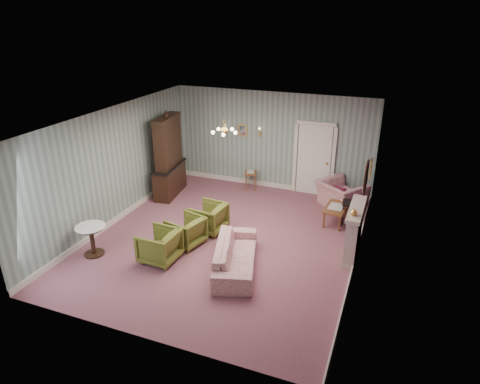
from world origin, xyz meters
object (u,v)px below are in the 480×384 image
at_px(olive_chair_b, 186,229).
at_px(olive_chair_c, 209,216).
at_px(dresser, 168,154).
at_px(olive_chair_a, 159,244).
at_px(sofa_chintz, 236,251).
at_px(coffee_table, 335,215).
at_px(wingback_chair, 342,191).
at_px(fireplace, 354,231).
at_px(side_table_black, 350,213).
at_px(pedestal_table, 92,240).

height_order(olive_chair_b, olive_chair_c, olive_chair_c).
bearing_deg(dresser, olive_chair_b, -61.08).
xyz_separation_m(olive_chair_a, sofa_chintz, (1.64, 0.33, 0.01)).
bearing_deg(coffee_table, olive_chair_a, -135.99).
bearing_deg(wingback_chair, sofa_chintz, 104.10).
height_order(wingback_chair, dresser, dresser).
relative_size(fireplace, side_table_black, 2.34).
xyz_separation_m(olive_chair_b, olive_chair_c, (0.21, 0.77, 0.02)).
distance_m(olive_chair_b, fireplace, 3.76).
relative_size(olive_chair_a, fireplace, 0.56).
bearing_deg(olive_chair_b, pedestal_table, -41.46).
xyz_separation_m(olive_chair_c, pedestal_table, (-1.91, -1.93, -0.03)).
distance_m(olive_chair_a, wingback_chair, 5.22).
distance_m(side_table_black, pedestal_table, 6.19).
bearing_deg(olive_chair_c, fireplace, 97.49).
distance_m(fireplace, coffee_table, 1.56).
xyz_separation_m(wingback_chair, dresser, (-4.83, -0.85, 0.73)).
height_order(olive_chair_a, olive_chair_c, olive_chair_a).
height_order(dresser, pedestal_table, dresser).
distance_m(sofa_chintz, side_table_black, 3.48).
bearing_deg(pedestal_table, coffee_table, 36.11).
xyz_separation_m(side_table_black, pedestal_table, (-5.08, -3.53, 0.06)).
relative_size(olive_chair_c, wingback_chair, 0.68).
bearing_deg(olive_chair_c, side_table_black, 122.13).
distance_m(wingback_chair, fireplace, 2.44).
distance_m(sofa_chintz, coffee_table, 3.24).
distance_m(olive_chair_c, sofa_chintz, 1.77).
xyz_separation_m(olive_chair_b, sofa_chintz, (1.43, -0.51, 0.03)).
bearing_deg(olive_chair_a, olive_chair_b, 168.60).
distance_m(olive_chair_c, pedestal_table, 2.72).
bearing_deg(olive_chair_c, wingback_chair, 136.84).
height_order(olive_chair_c, sofa_chintz, sofa_chintz).
distance_m(wingback_chair, pedestal_table, 6.48).
xyz_separation_m(olive_chair_b, dresser, (-1.80, 2.42, 0.86)).
xyz_separation_m(sofa_chintz, pedestal_table, (-3.13, -0.65, -0.04)).
bearing_deg(olive_chair_a, side_table_black, 134.08).
bearing_deg(wingback_chair, olive_chair_b, 84.19).
bearing_deg(coffee_table, side_table_black, 12.43).
distance_m(wingback_chair, dresser, 4.96).
distance_m(olive_chair_b, olive_chair_c, 0.80).
distance_m(dresser, coffee_table, 4.94).
xyz_separation_m(olive_chair_b, coffee_table, (3.04, 2.30, -0.14)).
relative_size(dresser, coffee_table, 2.75).
relative_size(olive_chair_b, pedestal_table, 1.05).
xyz_separation_m(fireplace, side_table_black, (-0.26, 1.47, -0.28)).
distance_m(olive_chair_c, coffee_table, 3.22).
relative_size(sofa_chintz, coffee_table, 2.28).
height_order(olive_chair_c, coffee_table, olive_chair_c).
distance_m(coffee_table, pedestal_table, 5.87).
height_order(olive_chair_c, wingback_chair, wingback_chair).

